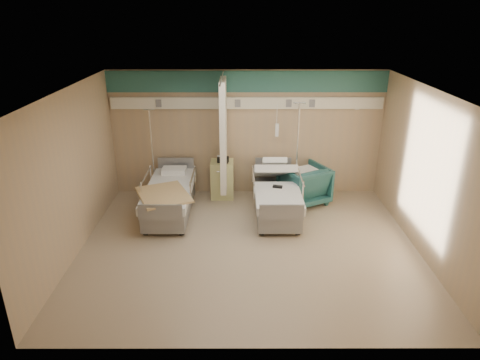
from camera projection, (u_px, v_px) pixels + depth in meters
name	position (u px, v px, depth m)	size (l,w,h in m)	color
ground	(248.00, 246.00, 7.73)	(6.00, 5.00, 0.00)	gray
room_walls	(247.00, 144.00, 7.27)	(6.04, 5.04, 2.82)	tan
bed_right	(276.00, 200.00, 8.82)	(1.00, 2.16, 0.63)	silver
bed_left	(170.00, 200.00, 8.82)	(1.00, 2.16, 0.63)	silver
bedside_cabinet	(222.00, 179.00, 9.61)	(0.50, 0.48, 0.85)	#CBCA7F
visitor_armchair	(304.00, 184.00, 9.34)	(0.90, 0.93, 0.85)	#205151
waffle_blanket	(305.00, 164.00, 9.17)	(0.64, 0.57, 0.07)	white
iv_stand_right	(296.00, 179.00, 9.58)	(0.39, 0.39, 2.17)	silver
iv_stand_left	(154.00, 179.00, 9.63)	(0.36, 0.36, 2.02)	silver
call_remote	(278.00, 187.00, 8.63)	(0.19, 0.08, 0.04)	black
tan_blanket	(164.00, 195.00, 8.26)	(0.89, 1.12, 0.04)	tan
toiletry_bag	(223.00, 160.00, 9.37)	(0.23, 0.15, 0.13)	black
white_cup	(220.00, 159.00, 9.40)	(0.10, 0.10, 0.14)	white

